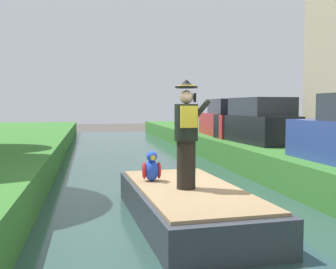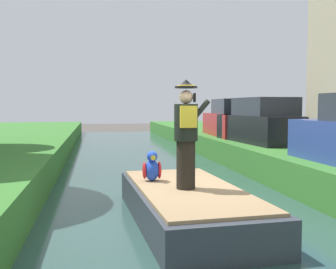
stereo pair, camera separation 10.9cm
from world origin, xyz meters
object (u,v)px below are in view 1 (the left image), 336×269
(parrot_plush, at_px, (152,168))
(parked_car_dark, at_px, (259,123))
(boat, at_px, (188,205))
(person_pirate, at_px, (187,134))
(parked_car_red, at_px, (229,120))

(parrot_plush, bearing_deg, parked_car_dark, 49.85)
(boat, bearing_deg, parrot_plush, 128.36)
(parked_car_dark, bearing_deg, person_pirate, -123.35)
(person_pirate, relative_size, parked_car_dark, 0.45)
(person_pirate, bearing_deg, parked_car_dark, 41.67)
(boat, height_order, parked_car_red, parked_car_red)
(parrot_plush, height_order, parked_car_red, parked_car_red)
(person_pirate, xyz_separation_m, parked_car_dark, (4.07, 6.19, -0.12))
(person_pirate, bearing_deg, parrot_plush, 105.64)
(person_pirate, relative_size, parrot_plush, 3.25)
(parrot_plush, relative_size, parked_car_dark, 0.14)
(boat, relative_size, parrot_plush, 7.53)
(person_pirate, distance_m, parked_car_red, 9.97)
(boat, height_order, parrot_plush, parrot_plush)
(parked_car_dark, xyz_separation_m, parked_car_red, (0.00, 2.91, 0.00))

